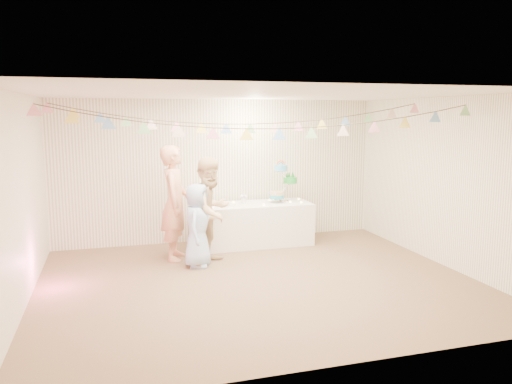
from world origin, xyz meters
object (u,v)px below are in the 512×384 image
object	(u,v)px
table	(255,224)
cake_stand	(283,183)
person_adult_a	(175,203)
person_adult_b	(211,211)
person_child	(197,225)

from	to	relation	value
table	cake_stand	distance (m)	0.91
person_adult_a	person_adult_b	world-z (taller)	person_adult_a
person_child	person_adult_b	bearing A→B (deg)	-40.81
cake_stand	person_child	distance (m)	2.11
table	cake_stand	bearing A→B (deg)	5.19
person_adult_b	table	bearing A→B (deg)	1.51
table	person_adult_a	size ratio (longest dim) A/B	1.08
table	person_adult_a	world-z (taller)	person_adult_a
table	person_child	xyz separation A→B (m)	(-1.21, -1.01, 0.27)
person_adult_a	person_adult_b	size ratio (longest dim) A/B	1.11
table	person_child	world-z (taller)	person_child
table	cake_stand	xyz separation A→B (m)	(0.55, 0.05, 0.73)
person_adult_a	person_child	size ratio (longest dim) A/B	1.43
person_adult_a	person_child	distance (m)	0.63
cake_stand	person_child	size ratio (longest dim) A/B	0.54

